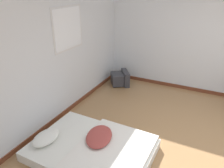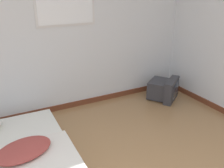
% 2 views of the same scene
% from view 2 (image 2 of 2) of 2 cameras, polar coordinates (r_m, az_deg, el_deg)
% --- Properties ---
extents(wall_back, '(7.39, 0.08, 2.60)m').
position_cam_2_polar(wall_back, '(3.78, -16.59, 11.47)').
color(wall_back, silver).
rests_on(wall_back, ground_plane).
extents(mattress_bed, '(1.42, 1.93, 0.31)m').
position_cam_2_polar(mattress_bed, '(3.04, -22.64, -16.48)').
color(mattress_bed, silver).
rests_on(mattress_bed, ground_plane).
extents(crt_tv, '(0.66, 0.65, 0.38)m').
position_cam_2_polar(crt_tv, '(4.53, 11.78, -1.15)').
color(crt_tv, '#333338').
rests_on(crt_tv, ground_plane).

